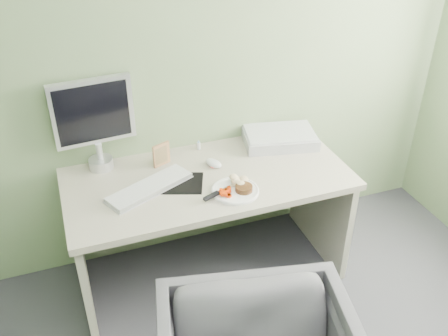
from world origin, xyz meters
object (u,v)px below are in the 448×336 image
object	(u,v)px
scanner	(279,138)
plate	(235,191)
monitor	(94,120)
desk	(208,202)

from	to	relation	value
scanner	plate	bearing A→B (deg)	-125.98
plate	monitor	world-z (taller)	monitor
desk	scanner	distance (m)	0.62
scanner	monitor	xyz separation A→B (m)	(-1.09, 0.10, 0.27)
plate	scanner	distance (m)	0.61
plate	monitor	distance (m)	0.87
desk	monitor	size ratio (longest dim) A/B	2.99
desk	scanner	world-z (taller)	scanner
desk	scanner	bearing A→B (deg)	21.15
scanner	desk	bearing A→B (deg)	-146.76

